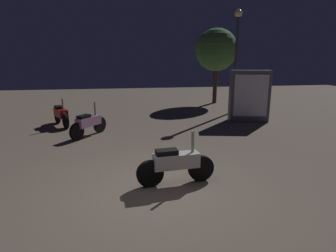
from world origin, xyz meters
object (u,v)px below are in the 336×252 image
Objects in this scene: streetlamp_near at (237,48)px; motorcycle_pink_parked_left at (89,123)px; motorcycle_white_foreground at (176,164)px; motorcycle_red_parked_right at (61,115)px; kiosk_billboard at (249,96)px.

motorcycle_pink_parked_left is at bearing -152.95° from streetlamp_near.
motorcycle_red_parked_right is (-3.39, 5.83, 0.00)m from motorcycle_white_foreground.
motorcycle_red_parked_right is at bearing 9.19° from kiosk_billboard.
motorcycle_red_parked_right is 8.32m from streetlamp_near.
motorcycle_pink_parked_left is 0.66× the size of kiosk_billboard.
streetlamp_near is at bearing 54.46° from motorcycle_white_foreground.
motorcycle_red_parked_right is at bearing 115.01° from motorcycle_white_foreground.
motorcycle_white_foreground is at bearing -120.37° from streetlamp_near.
kiosk_billboard is at bearing -95.39° from streetlamp_near.
motorcycle_red_parked_right is 7.58m from kiosk_billboard.
motorcycle_pink_parked_left is 6.49m from kiosk_billboard.
motorcycle_white_foreground is 1.19× the size of motorcycle_pink_parked_left.
streetlamp_near is (7.74, 1.60, 2.60)m from motorcycle_red_parked_right.
motorcycle_white_foreground is 4.64m from motorcycle_pink_parked_left.
motorcycle_white_foreground is at bearing 3.39° from motorcycle_red_parked_right.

